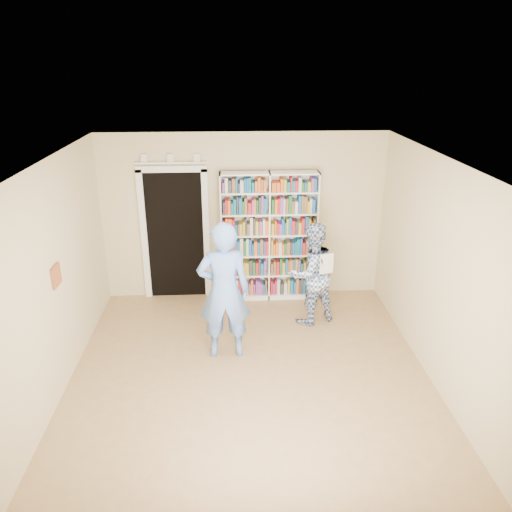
% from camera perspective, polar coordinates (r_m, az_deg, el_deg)
% --- Properties ---
extents(floor, '(5.00, 5.00, 0.00)m').
position_cam_1_polar(floor, '(6.39, -0.65, -14.11)').
color(floor, '#9C714B').
rests_on(floor, ground).
extents(ceiling, '(5.00, 5.00, 0.00)m').
position_cam_1_polar(ceiling, '(5.28, -0.77, 10.37)').
color(ceiling, white).
rests_on(ceiling, wall_back).
extents(wall_back, '(4.50, 0.00, 4.50)m').
position_cam_1_polar(wall_back, '(8.04, -1.45, 4.46)').
color(wall_back, beige).
rests_on(wall_back, floor).
extents(wall_left, '(0.00, 5.00, 5.00)m').
position_cam_1_polar(wall_left, '(6.05, -22.55, -3.29)').
color(wall_left, beige).
rests_on(wall_left, floor).
extents(wall_right, '(0.00, 5.00, 5.00)m').
position_cam_1_polar(wall_right, '(6.20, 20.57, -2.39)').
color(wall_right, beige).
rests_on(wall_right, floor).
extents(bookshelf, '(1.54, 0.29, 2.11)m').
position_cam_1_polar(bookshelf, '(8.00, 1.48, 2.24)').
color(bookshelf, white).
rests_on(bookshelf, floor).
extents(doorway, '(1.10, 0.08, 2.43)m').
position_cam_1_polar(doorway, '(8.11, -9.23, 3.08)').
color(doorway, black).
rests_on(doorway, floor).
extents(wall_art, '(0.03, 0.25, 0.25)m').
position_cam_1_polar(wall_art, '(6.20, -21.87, -2.10)').
color(wall_art, brown).
rests_on(wall_art, wall_left).
extents(man_blue, '(0.71, 0.48, 1.88)m').
position_cam_1_polar(man_blue, '(6.45, -3.68, -4.05)').
color(man_blue, '#6791E7').
rests_on(man_blue, floor).
extents(man_plaid, '(0.93, 0.85, 1.56)m').
position_cam_1_polar(man_plaid, '(7.38, 6.33, -2.00)').
color(man_plaid, '#2C4A86').
rests_on(man_plaid, floor).
extents(paper_sheet, '(0.21, 0.07, 0.30)m').
position_cam_1_polar(paper_sheet, '(7.14, 8.06, -0.88)').
color(paper_sheet, white).
rests_on(paper_sheet, man_plaid).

